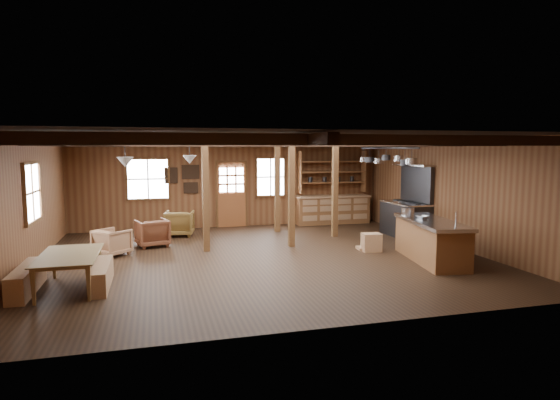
% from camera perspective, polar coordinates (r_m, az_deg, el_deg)
% --- Properties ---
extents(room, '(10.04, 9.04, 2.84)m').
position_cam_1_polar(room, '(10.84, -2.15, 0.26)').
color(room, black).
rests_on(room, ground).
extents(ceiling_joists, '(9.80, 8.82, 0.18)m').
position_cam_1_polar(ceiling_joists, '(10.95, -2.39, 7.03)').
color(ceiling_joists, black).
rests_on(ceiling_joists, ceiling).
extents(timber_posts, '(3.95, 2.35, 2.80)m').
position_cam_1_polar(timber_posts, '(12.97, -1.97, 1.26)').
color(timber_posts, '#442113').
rests_on(timber_posts, floor).
extents(back_door, '(1.02, 0.08, 2.15)m').
position_cam_1_polar(back_door, '(15.24, -5.90, 0.02)').
color(back_door, brown).
rests_on(back_door, floor).
extents(window_back_left, '(1.32, 0.06, 1.32)m').
position_cam_1_polar(window_back_left, '(15.00, -15.80, 2.48)').
color(window_back_left, white).
rests_on(window_back_left, wall_back).
extents(window_back_right, '(1.02, 0.06, 1.32)m').
position_cam_1_polar(window_back_right, '(15.45, -1.16, 2.82)').
color(window_back_right, white).
rests_on(window_back_right, wall_back).
extents(window_left, '(0.14, 1.24, 1.32)m').
position_cam_1_polar(window_left, '(11.34, -28.03, 0.80)').
color(window_left, white).
rests_on(window_left, wall_back).
extents(notice_boards, '(1.08, 0.03, 0.90)m').
position_cam_1_polar(notice_boards, '(15.02, -11.59, 2.74)').
color(notice_boards, silver).
rests_on(notice_boards, wall_back).
extents(back_counter, '(2.55, 0.60, 2.45)m').
position_cam_1_polar(back_counter, '(15.93, 6.42, -0.72)').
color(back_counter, brown).
rests_on(back_counter, floor).
extents(pendant_lamps, '(1.86, 2.36, 0.66)m').
position_cam_1_polar(pendant_lamps, '(11.51, -14.33, 4.67)').
color(pendant_lamps, '#2B2B2D').
rests_on(pendant_lamps, ceiling).
extents(pot_rack, '(0.43, 3.00, 0.44)m').
position_cam_1_polar(pot_rack, '(12.21, 12.85, 4.90)').
color(pot_rack, '#2B2B2D').
rests_on(pot_rack, ceiling).
extents(kitchen_island, '(1.29, 2.61, 1.20)m').
position_cam_1_polar(kitchen_island, '(11.13, 17.92, -4.68)').
color(kitchen_island, brown).
rests_on(kitchen_island, floor).
extents(step_stool, '(0.55, 0.42, 0.45)m').
position_cam_1_polar(step_stool, '(11.84, 11.08, -5.09)').
color(step_stool, olive).
rests_on(step_stool, floor).
extents(commercial_range, '(0.87, 1.69, 2.09)m').
position_cam_1_polar(commercial_range, '(14.04, 15.25, -1.60)').
color(commercial_range, '#2B2B2D').
rests_on(commercial_range, floor).
extents(dining_table, '(1.02, 1.83, 0.64)m').
position_cam_1_polar(dining_table, '(9.36, -24.02, -7.97)').
color(dining_table, olive).
rests_on(dining_table, floor).
extents(bench_wall, '(0.31, 1.66, 0.46)m').
position_cam_1_polar(bench_wall, '(9.53, -28.50, -8.52)').
color(bench_wall, olive).
rests_on(bench_wall, floor).
extents(bench_aisle, '(0.29, 1.55, 0.43)m').
position_cam_1_polar(bench_aisle, '(9.32, -20.91, -8.59)').
color(bench_aisle, olive).
rests_on(bench_aisle, floor).
extents(armchair_a, '(0.94, 0.96, 0.71)m').
position_cam_1_polar(armchair_a, '(12.62, -15.31, -3.88)').
color(armchair_a, '#5C2F1B').
rests_on(armchair_a, floor).
extents(armchair_b, '(0.93, 0.95, 0.74)m').
position_cam_1_polar(armchair_b, '(13.94, -12.15, -2.79)').
color(armchair_b, brown).
rests_on(armchair_b, floor).
extents(armchair_c, '(0.98, 0.98, 0.64)m').
position_cam_1_polar(armchair_c, '(11.87, -19.78, -4.85)').
color(armchair_c, '#956544').
rests_on(armchair_c, floor).
extents(counter_pot, '(0.30, 0.30, 0.18)m').
position_cam_1_polar(counter_pot, '(11.68, 15.31, -1.35)').
color(counter_pot, '#BABDC2').
rests_on(counter_pot, kitchen_island).
extents(bowl, '(0.34, 0.34, 0.07)m').
position_cam_1_polar(bowl, '(11.22, 16.95, -2.00)').
color(bowl, silver).
rests_on(bowl, kitchen_island).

